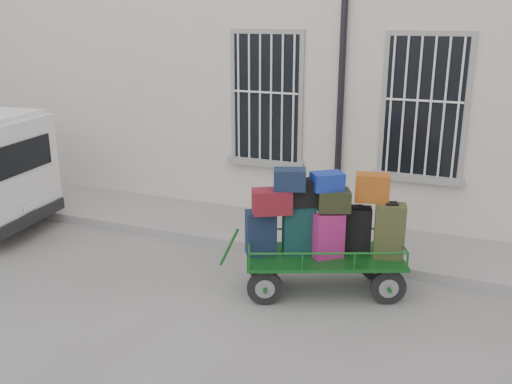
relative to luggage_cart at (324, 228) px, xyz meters
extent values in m
plane|color=#60615C|center=(-1.39, -0.52, -0.93)|extent=(80.00, 80.00, 0.00)
cube|color=beige|center=(-1.39, 4.98, 2.07)|extent=(24.00, 5.00, 6.00)
cylinder|color=black|center=(-0.44, 2.40, 1.87)|extent=(0.11, 0.11, 5.60)
cube|color=black|center=(-1.79, 2.46, 1.32)|extent=(1.20, 0.08, 2.20)
cube|color=gray|center=(-1.79, 2.44, 0.16)|extent=(1.45, 0.22, 0.12)
cube|color=black|center=(0.91, 2.46, 1.32)|extent=(1.20, 0.08, 2.20)
cube|color=gray|center=(0.91, 2.44, 0.16)|extent=(1.45, 0.22, 0.12)
cube|color=gray|center=(-1.39, 1.68, -0.86)|extent=(24.00, 1.70, 0.15)
cylinder|color=black|center=(-0.58, -0.66, -0.69)|extent=(0.46, 0.24, 0.48)
cylinder|color=gray|center=(-0.58, -0.66, -0.69)|extent=(0.27, 0.18, 0.26)
cylinder|color=black|center=(-0.86, 0.01, -0.69)|extent=(0.46, 0.24, 0.48)
cylinder|color=gray|center=(-0.86, 0.01, -0.69)|extent=(0.27, 0.18, 0.26)
cylinder|color=black|center=(0.91, -0.03, -0.69)|extent=(0.46, 0.24, 0.48)
cylinder|color=gray|center=(0.91, -0.03, -0.69)|extent=(0.27, 0.18, 0.26)
cylinder|color=black|center=(0.63, 0.64, -0.69)|extent=(0.46, 0.24, 0.48)
cylinder|color=gray|center=(0.63, 0.64, -0.69)|extent=(0.27, 0.18, 0.26)
cube|color=#13551B|center=(0.02, -0.01, -0.41)|extent=(2.30, 1.69, 0.05)
cylinder|color=#13551B|center=(-1.16, -0.51, -0.26)|extent=(0.27, 0.14, 0.53)
cube|color=black|center=(-0.79, -0.30, -0.08)|extent=(0.46, 0.42, 0.61)
cube|color=black|center=(-0.79, -0.30, 0.25)|extent=(0.19, 0.17, 0.03)
cube|color=#0C2B28|center=(-0.32, -0.08, -0.04)|extent=(0.49, 0.41, 0.69)
cube|color=black|center=(-0.32, -0.08, 0.32)|extent=(0.20, 0.17, 0.03)
cube|color=#941B60|center=(0.09, -0.06, -0.08)|extent=(0.42, 0.40, 0.61)
cube|color=black|center=(0.09, -0.06, 0.24)|extent=(0.18, 0.15, 0.03)
cube|color=black|center=(0.38, 0.28, -0.07)|extent=(0.43, 0.35, 0.63)
cube|color=black|center=(0.38, 0.28, 0.26)|extent=(0.19, 0.17, 0.03)
cube|color=#34371B|center=(0.83, 0.26, -0.01)|extent=(0.44, 0.34, 0.74)
cube|color=black|center=(0.83, 0.26, 0.37)|extent=(0.20, 0.18, 0.03)
cube|color=maroon|center=(-0.63, -0.31, 0.39)|extent=(0.58, 0.50, 0.32)
cube|color=black|center=(-0.30, -0.06, 0.48)|extent=(0.54, 0.49, 0.34)
cube|color=black|center=(0.10, 0.06, 0.39)|extent=(0.52, 0.47, 0.28)
cube|color=maroon|center=(0.56, 0.30, 0.54)|extent=(0.49, 0.34, 0.37)
cube|color=black|center=(-0.42, -0.21, 0.69)|extent=(0.48, 0.40, 0.27)
cube|color=navy|center=(0.01, 0.04, 0.64)|extent=(0.49, 0.47, 0.23)
cube|color=black|center=(-5.04, -0.04, 0.53)|extent=(0.17, 1.29, 0.51)
cube|color=black|center=(-5.05, -0.04, -0.53)|extent=(0.26, 1.72, 0.20)
cube|color=white|center=(-5.01, -0.04, -0.32)|extent=(0.07, 0.39, 0.11)
cylinder|color=black|center=(-5.83, 0.74, -0.62)|extent=(0.65, 0.27, 0.63)
camera|label=1|loc=(1.88, -6.95, 2.73)|focal=40.00mm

